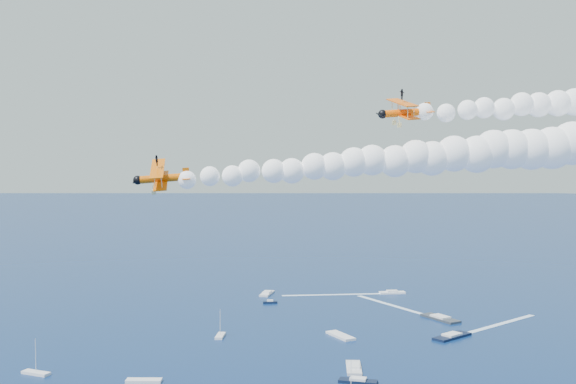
% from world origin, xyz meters
% --- Properties ---
extents(biplane_lead, '(10.76, 11.46, 6.78)m').
position_xyz_m(biplane_lead, '(21.85, 27.44, 59.33)').
color(biplane_lead, '#FF5F05').
extents(biplane_trail, '(10.34, 11.17, 7.14)m').
position_xyz_m(biplane_trail, '(-3.28, 8.97, 51.00)').
color(biplane_trail, '#E05E04').
extents(smoke_trail_trail, '(71.47, 64.86, 11.87)m').
position_xyz_m(smoke_trail_trail, '(25.82, 26.93, 53.64)').
color(smoke_trail_trail, white).
extents(spectator_boats, '(215.52, 191.52, 0.70)m').
position_xyz_m(spectator_boats, '(-0.88, 107.45, 0.35)').
color(spectator_boats, '#2D333C').
rests_on(spectator_boats, ground).
extents(boat_wakes, '(91.81, 49.61, 0.04)m').
position_xyz_m(boat_wakes, '(-22.51, 180.42, 0.03)').
color(boat_wakes, white).
rests_on(boat_wakes, ground).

